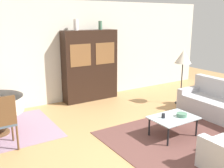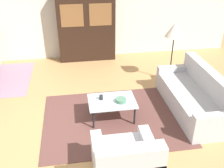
{
  "view_description": "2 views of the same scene",
  "coord_description": "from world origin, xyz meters",
  "px_view_note": "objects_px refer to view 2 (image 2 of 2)",
  "views": [
    {
      "loc": [
        -2.56,
        -2.95,
        2.27
      ],
      "look_at": [
        0.2,
        1.4,
        0.95
      ],
      "focal_mm": 42.0,
      "sensor_mm": 36.0,
      "label": 1
    },
    {
      "loc": [
        0.33,
        -3.65,
        3.01
      ],
      "look_at": [
        0.98,
        0.41,
        0.75
      ],
      "focal_mm": 42.0,
      "sensor_mm": 36.0,
      "label": 2
    }
  ],
  "objects_px": {
    "couch": "(195,97)",
    "armchair": "(126,162)",
    "display_cabinet": "(86,26)",
    "cup": "(101,97)",
    "bowl": "(121,100)",
    "coffee_table": "(112,102)",
    "floor_lamp": "(175,31)"
  },
  "relations": [
    {
      "from": "armchair",
      "to": "display_cabinet",
      "type": "xyz_separation_m",
      "value": [
        -0.2,
        4.42,
        0.68
      ]
    },
    {
      "from": "armchair",
      "to": "display_cabinet",
      "type": "relative_size",
      "value": 0.46
    },
    {
      "from": "cup",
      "to": "armchair",
      "type": "bearing_deg",
      "value": -84.2
    },
    {
      "from": "bowl",
      "to": "couch",
      "type": "bearing_deg",
      "value": 4.25
    },
    {
      "from": "coffee_table",
      "to": "floor_lamp",
      "type": "distance_m",
      "value": 2.28
    },
    {
      "from": "couch",
      "to": "cup",
      "type": "distance_m",
      "value": 1.87
    },
    {
      "from": "cup",
      "to": "bowl",
      "type": "xyz_separation_m",
      "value": [
        0.35,
        -0.14,
        -0.01
      ]
    },
    {
      "from": "floor_lamp",
      "to": "cup",
      "type": "bearing_deg",
      "value": -145.35
    },
    {
      "from": "couch",
      "to": "armchair",
      "type": "distance_m",
      "value": 2.27
    },
    {
      "from": "couch",
      "to": "armchair",
      "type": "relative_size",
      "value": 2.28
    },
    {
      "from": "floor_lamp",
      "to": "cup",
      "type": "relative_size",
      "value": 15.98
    },
    {
      "from": "cup",
      "to": "floor_lamp",
      "type": "bearing_deg",
      "value": 34.65
    },
    {
      "from": "floor_lamp",
      "to": "display_cabinet",
      "type": "bearing_deg",
      "value": 138.84
    },
    {
      "from": "coffee_table",
      "to": "display_cabinet",
      "type": "height_order",
      "value": "display_cabinet"
    },
    {
      "from": "couch",
      "to": "cup",
      "type": "height_order",
      "value": "couch"
    },
    {
      "from": "armchair",
      "to": "bowl",
      "type": "bearing_deg",
      "value": 81.97
    },
    {
      "from": "couch",
      "to": "display_cabinet",
      "type": "xyz_separation_m",
      "value": [
        -1.91,
        2.92,
        0.67
      ]
    },
    {
      "from": "cup",
      "to": "bowl",
      "type": "height_order",
      "value": "cup"
    },
    {
      "from": "coffee_table",
      "to": "floor_lamp",
      "type": "bearing_deg",
      "value": 39.34
    },
    {
      "from": "armchair",
      "to": "bowl",
      "type": "relative_size",
      "value": 4.46
    },
    {
      "from": "floor_lamp",
      "to": "coffee_table",
      "type": "bearing_deg",
      "value": -140.66
    },
    {
      "from": "display_cabinet",
      "to": "couch",
      "type": "bearing_deg",
      "value": -56.86
    },
    {
      "from": "coffee_table",
      "to": "floor_lamp",
      "type": "relative_size",
      "value": 0.61
    },
    {
      "from": "couch",
      "to": "armchair",
      "type": "bearing_deg",
      "value": 131.24
    },
    {
      "from": "bowl",
      "to": "floor_lamp",
      "type": "bearing_deg",
      "value": 43.56
    },
    {
      "from": "couch",
      "to": "cup",
      "type": "bearing_deg",
      "value": 89.14
    },
    {
      "from": "coffee_table",
      "to": "display_cabinet",
      "type": "xyz_separation_m",
      "value": [
        -0.24,
        2.97,
        0.61
      ]
    },
    {
      "from": "display_cabinet",
      "to": "floor_lamp",
      "type": "bearing_deg",
      "value": -41.16
    },
    {
      "from": "armchair",
      "to": "floor_lamp",
      "type": "distance_m",
      "value": 3.38
    },
    {
      "from": "coffee_table",
      "to": "cup",
      "type": "relative_size",
      "value": 9.72
    },
    {
      "from": "armchair",
      "to": "cup",
      "type": "height_order",
      "value": "armchair"
    },
    {
      "from": "armchair",
      "to": "coffee_table",
      "type": "distance_m",
      "value": 1.45
    }
  ]
}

